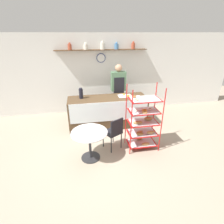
{
  "coord_description": "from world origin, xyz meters",
  "views": [
    {
      "loc": [
        -0.75,
        -3.72,
        2.69
      ],
      "look_at": [
        0.0,
        0.4,
        0.78
      ],
      "focal_mm": 28.0,
      "sensor_mm": 36.0,
      "label": 1
    }
  ],
  "objects_px": {
    "pastry_rack": "(143,122)",
    "coffee_carafe": "(81,93)",
    "cafe_chair": "(114,131)",
    "person_worker": "(118,89)",
    "cafe_table": "(90,138)",
    "donut_tray_counter": "(125,96)"
  },
  "relations": [
    {
      "from": "pastry_rack",
      "to": "cafe_chair",
      "type": "xyz_separation_m",
      "value": [
        -0.7,
        0.04,
        -0.2
      ]
    },
    {
      "from": "cafe_table",
      "to": "cafe_chair",
      "type": "distance_m",
      "value": 0.66
    },
    {
      "from": "pastry_rack",
      "to": "coffee_carafe",
      "type": "bearing_deg",
      "value": 135.61
    },
    {
      "from": "pastry_rack",
      "to": "cafe_chair",
      "type": "height_order",
      "value": "pastry_rack"
    },
    {
      "from": "cafe_table",
      "to": "coffee_carafe",
      "type": "xyz_separation_m",
      "value": [
        -0.12,
        1.6,
        0.54
      ]
    },
    {
      "from": "pastry_rack",
      "to": "person_worker",
      "type": "xyz_separation_m",
      "value": [
        -0.22,
        1.85,
        0.26
      ]
    },
    {
      "from": "person_worker",
      "to": "cafe_table",
      "type": "height_order",
      "value": "person_worker"
    },
    {
      "from": "pastry_rack",
      "to": "coffee_carafe",
      "type": "height_order",
      "value": "pastry_rack"
    },
    {
      "from": "pastry_rack",
      "to": "cafe_chair",
      "type": "bearing_deg",
      "value": 176.92
    },
    {
      "from": "pastry_rack",
      "to": "coffee_carafe",
      "type": "distance_m",
      "value": 2.03
    },
    {
      "from": "cafe_table",
      "to": "coffee_carafe",
      "type": "distance_m",
      "value": 1.7
    },
    {
      "from": "cafe_table",
      "to": "donut_tray_counter",
      "type": "bearing_deg",
      "value": 52.8
    },
    {
      "from": "coffee_carafe",
      "to": "pastry_rack",
      "type": "bearing_deg",
      "value": -44.39
    },
    {
      "from": "donut_tray_counter",
      "to": "cafe_table",
      "type": "bearing_deg",
      "value": -127.2
    },
    {
      "from": "cafe_chair",
      "to": "donut_tray_counter",
      "type": "bearing_deg",
      "value": -142.32
    },
    {
      "from": "cafe_chair",
      "to": "coffee_carafe",
      "type": "height_order",
      "value": "coffee_carafe"
    },
    {
      "from": "pastry_rack",
      "to": "person_worker",
      "type": "relative_size",
      "value": 0.9
    },
    {
      "from": "cafe_chair",
      "to": "pastry_rack",
      "type": "bearing_deg",
      "value": 148.08
    },
    {
      "from": "person_worker",
      "to": "coffee_carafe",
      "type": "height_order",
      "value": "person_worker"
    },
    {
      "from": "pastry_rack",
      "to": "cafe_table",
      "type": "xyz_separation_m",
      "value": [
        -1.31,
        -0.2,
        -0.19
      ]
    },
    {
      "from": "pastry_rack",
      "to": "cafe_chair",
      "type": "relative_size",
      "value": 1.87
    },
    {
      "from": "cafe_chair",
      "to": "coffee_carafe",
      "type": "distance_m",
      "value": 1.64
    }
  ]
}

